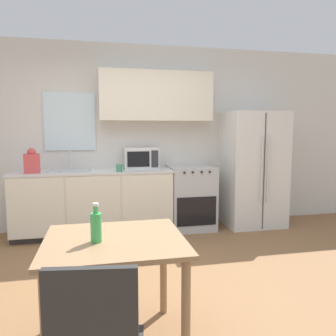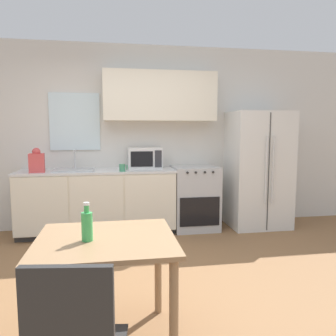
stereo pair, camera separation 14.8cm
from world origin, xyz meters
name	(u,v)px [view 1 (the left image)]	position (x,y,z in m)	size (l,w,h in m)	color
ground_plane	(139,286)	(0.00, 0.00, 0.00)	(12.00, 12.00, 0.00)	olive
wall_back	(126,131)	(0.07, 2.00, 1.44)	(12.00, 0.38, 2.70)	silver
kitchen_counter	(94,202)	(-0.41, 1.70, 0.46)	(2.16, 0.63, 0.90)	#333333
oven_range	(191,197)	(0.99, 1.70, 0.46)	(0.65, 0.63, 0.93)	#B7BABC
refrigerator	(253,169)	(1.96, 1.67, 0.86)	(0.86, 0.71, 1.73)	silver
kitchen_sink	(70,170)	(-0.73, 1.71, 0.92)	(0.55, 0.40, 0.27)	#B7BABC
microwave	(141,158)	(0.27, 1.81, 1.05)	(0.49, 0.33, 0.30)	silver
coffee_mug	(120,168)	(-0.06, 1.48, 0.95)	(0.11, 0.08, 0.10)	#3F8C66
grocery_bag_0	(32,162)	(-1.18, 1.58, 1.04)	(0.21, 0.19, 0.32)	#D14C4C
dining_table	(115,257)	(-0.25, -0.81, 0.62)	(0.90, 0.80, 0.75)	#997551
drink_bottle	(96,226)	(-0.36, -0.85, 0.85)	(0.07, 0.07, 0.25)	#3FB259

